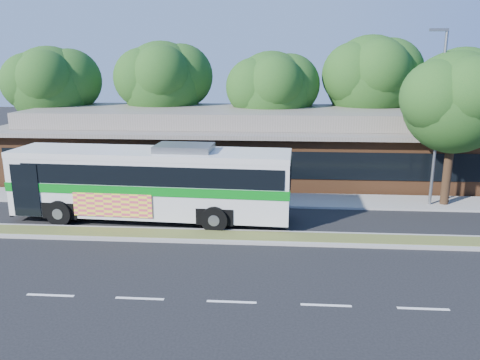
{
  "coord_description": "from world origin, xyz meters",
  "views": [
    {
      "loc": [
        1.26,
        -18.51,
        7.45
      ],
      "look_at": [
        -0.32,
        3.08,
        2.0
      ],
      "focal_mm": 35.0,
      "sensor_mm": 36.0,
      "label": 1
    }
  ],
  "objects_px": {
    "transit_bus": "(153,178)",
    "lamp_post": "(438,114)",
    "sedan": "(83,178)",
    "sidewalk_tree": "(462,100)"
  },
  "relations": [
    {
      "from": "transit_bus",
      "to": "lamp_post",
      "type": "bearing_deg",
      "value": 15.65
    },
    {
      "from": "lamp_post",
      "to": "sedan",
      "type": "relative_size",
      "value": 1.72
    },
    {
      "from": "transit_bus",
      "to": "sedan",
      "type": "distance_m",
      "value": 7.55
    },
    {
      "from": "lamp_post",
      "to": "sedan",
      "type": "bearing_deg",
      "value": 174.76
    },
    {
      "from": "lamp_post",
      "to": "sidewalk_tree",
      "type": "relative_size",
      "value": 1.12
    },
    {
      "from": "lamp_post",
      "to": "sidewalk_tree",
      "type": "xyz_separation_m",
      "value": [
        1.2,
        0.27,
        0.7
      ]
    },
    {
      "from": "lamp_post",
      "to": "sidewalk_tree",
      "type": "height_order",
      "value": "lamp_post"
    },
    {
      "from": "lamp_post",
      "to": "transit_bus",
      "type": "xyz_separation_m",
      "value": [
        -14.07,
        -3.15,
        -2.82
      ]
    },
    {
      "from": "sedan",
      "to": "sidewalk_tree",
      "type": "bearing_deg",
      "value": -95.94
    },
    {
      "from": "lamp_post",
      "to": "transit_bus",
      "type": "height_order",
      "value": "lamp_post"
    }
  ]
}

